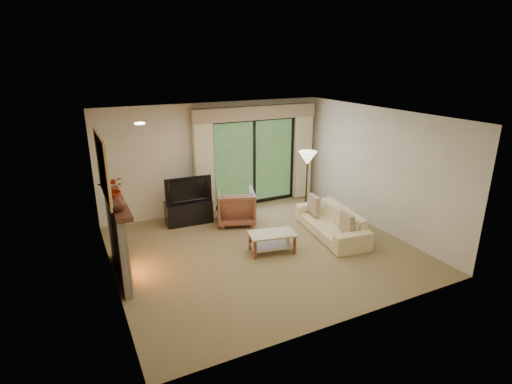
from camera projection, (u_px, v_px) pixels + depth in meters
name	position (u px, v px, depth m)	size (l,w,h in m)	color
floor	(263.00, 250.00, 7.80)	(5.50, 5.50, 0.00)	olive
ceiling	(264.00, 116.00, 6.97)	(5.50, 5.50, 0.00)	white
wall_back	(215.00, 158.00, 9.51)	(5.00, 5.00, 0.00)	beige
wall_front	(350.00, 238.00, 5.26)	(5.00, 5.00, 0.00)	beige
wall_left	(107.00, 210.00, 6.24)	(5.00, 5.00, 0.00)	beige
wall_right	(377.00, 169.00, 8.53)	(5.00, 5.00, 0.00)	beige
fireplace	(117.00, 239.00, 6.65)	(0.24, 1.70, 1.37)	gray
mirror	(103.00, 167.00, 6.21)	(0.07, 1.45, 1.02)	#D89E51
sliding_door	(254.00, 162.00, 9.95)	(2.26, 0.10, 2.16)	black
curtain_left	(204.00, 165.00, 9.26)	(0.45, 0.18, 2.35)	beige
curtain_right	(302.00, 153.00, 10.39)	(0.45, 0.18, 2.35)	beige
cornice	(256.00, 113.00, 9.48)	(3.20, 0.24, 0.32)	#9A805F
media_console	(189.00, 212.00, 9.01)	(1.02, 0.46, 0.51)	black
tv	(187.00, 189.00, 8.83)	(1.04, 0.13, 0.60)	black
armchair	(236.00, 207.00, 8.96)	(0.83, 0.85, 0.78)	brown
sofa	(331.00, 222.00, 8.37)	(1.97, 0.77, 0.58)	beige
pillow_near	(347.00, 223.00, 7.79)	(0.10, 0.40, 0.40)	brown
pillow_far	(314.00, 205.00, 8.76)	(0.11, 0.41, 0.41)	brown
coffee_table	(272.00, 242.00, 7.65)	(0.88, 0.48, 0.40)	tan
floor_lamp	(306.00, 185.00, 9.22)	(0.42, 0.42, 1.56)	beige
vase	(117.00, 203.00, 5.99)	(0.24, 0.24, 0.25)	#4D2819
branches	(113.00, 189.00, 6.27)	(0.41, 0.36, 0.46)	#AA2908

